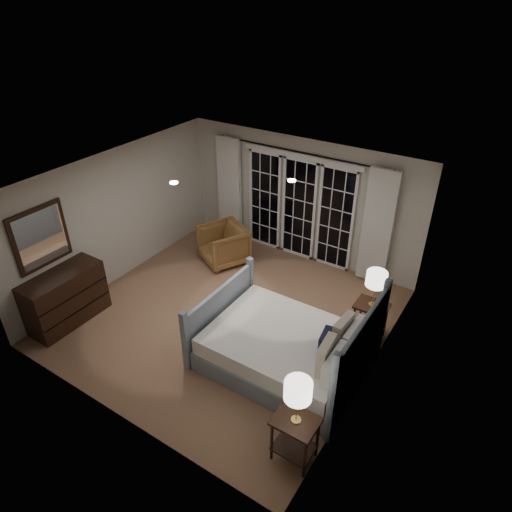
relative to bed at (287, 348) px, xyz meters
The scene contains 20 objects.
floor 1.53m from the bed, 161.24° to the left, with size 5.00×5.00×0.00m, color #8A654A.
ceiling 2.62m from the bed, 161.24° to the left, with size 5.00×5.00×0.00m, color white.
wall_left 4.04m from the bed, behind, with size 0.02×5.00×2.50m, color beige.
wall_right 1.50m from the bed, 23.80° to the left, with size 0.02×5.00×2.50m, color beige.
wall_back 3.42m from the bed, 115.36° to the left, with size 5.00×0.02×2.50m, color beige.
wall_front 2.63m from the bed, 124.95° to the right, with size 5.00×0.02×2.50m, color beige.
french_doors 3.35m from the bed, 115.66° to the left, with size 2.50×0.04×2.20m.
curtain_rod 3.73m from the bed, 116.12° to the left, with size 0.03×0.03×3.50m, color black.
curtain_left 4.27m from the bed, 136.96° to the left, with size 0.55×0.10×2.25m, color silver.
curtain_right 2.98m from the bed, 85.25° to the left, with size 0.55×0.10×2.25m, color silver.
downlight_a 2.48m from the bed, 119.55° to the left, with size 0.12×0.12×0.01m, color white.
downlight_b 2.94m from the bed, behind, with size 0.12×0.12×0.01m, color white.
bed is the anchor object (origin of this frame).
nightstand_left 1.55m from the bed, 56.94° to the right, with size 0.52×0.42×0.68m.
nightstand_right 1.51m from the bed, 57.97° to the left, with size 0.51×0.40×0.66m.
lamp_left 1.76m from the bed, 56.94° to the right, with size 0.32×0.32×0.62m.
lamp_right 1.71m from the bed, 57.97° to the left, with size 0.32×0.32×0.61m.
armchair 3.16m from the bed, 143.57° to the left, with size 0.85×0.87×0.79m, color brown.
dresser 3.80m from the bed, 163.71° to the right, with size 0.56×1.33×0.94m.
mirror 4.20m from the bed, 164.66° to the right, with size 0.05×0.85×1.00m.
Camera 1 is at (3.75, -4.95, 5.06)m, focal length 32.00 mm.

